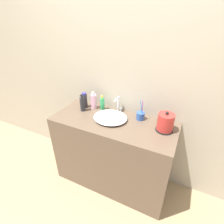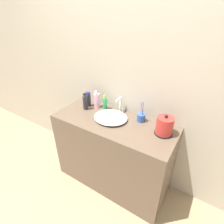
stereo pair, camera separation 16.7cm
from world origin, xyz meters
name	(u,v)px [view 1 (the left image)]	position (x,y,z in m)	size (l,w,h in m)	color
ground_plane	(103,195)	(0.00, 0.00, 0.00)	(12.00, 12.00, 0.00)	#997F5B
wall_back	(126,67)	(0.00, 0.54, 1.30)	(6.00, 0.04, 2.60)	#ADA38E
vanity_counter	(113,153)	(0.00, 0.26, 0.41)	(1.24, 0.52, 0.83)	brown
sink_basin	(110,117)	(-0.04, 0.28, 0.85)	(0.34, 0.31, 0.05)	silver
faucet	(118,104)	(-0.03, 0.46, 0.92)	(0.06, 0.11, 0.17)	silver
electric_kettle	(165,123)	(0.48, 0.32, 0.91)	(0.16, 0.16, 0.20)	black
toothbrush_cup	(140,116)	(0.23, 0.41, 0.87)	(0.08, 0.08, 0.22)	#2D519E
lotion_bottle	(94,101)	(-0.31, 0.41, 0.91)	(0.06, 0.06, 0.20)	#EAA8C6
shampoo_bottle	(82,104)	(-0.39, 0.31, 0.91)	(0.05, 0.05, 0.19)	#28282D
mouthwash_bottle	(84,100)	(-0.41, 0.39, 0.91)	(0.06, 0.06, 0.17)	#28282D
hand_cream_bottle	(102,104)	(-0.21, 0.43, 0.90)	(0.05, 0.05, 0.17)	#2D9956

